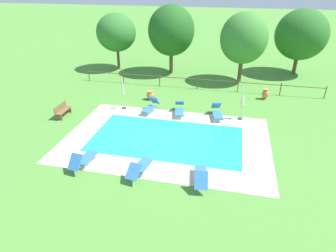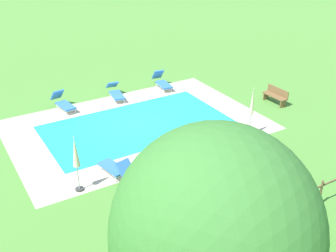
{
  "view_description": "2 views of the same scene",
  "coord_description": "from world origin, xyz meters",
  "px_view_note": "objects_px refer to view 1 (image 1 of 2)",
  "views": [
    {
      "loc": [
        3.39,
        -14.59,
        8.72
      ],
      "look_at": [
        -0.02,
        0.5,
        0.6
      ],
      "focal_mm": 30.86,
      "sensor_mm": 36.0,
      "label": 1
    },
    {
      "loc": [
        8.06,
        16.5,
        9.31
      ],
      "look_at": [
        -0.5,
        2.13,
        0.76
      ],
      "focal_mm": 44.75,
      "sensor_mm": 36.0,
      "label": 2
    }
  ],
  "objects_px": {
    "terracotta_urn_by_tree": "(150,95)",
    "tree_centre": "(301,35)",
    "sun_lounger_south_near_corner": "(217,112)",
    "tree_west_mid": "(116,33)",
    "sun_lounger_north_near_steps": "(150,107)",
    "terracotta_urn_near_fence": "(265,94)",
    "tree_east_mid": "(171,31)",
    "sun_lounger_north_far": "(180,109)",
    "sun_lounger_north_mid": "(140,167)",
    "patio_umbrella_closed_row_west": "(123,90)",
    "wooden_bench_lawn_side": "(63,110)",
    "tree_far_west": "(244,38)",
    "sun_lounger_north_end": "(84,159)",
    "sun_lounger_south_mid": "(201,176)",
    "patio_umbrella_closed_row_centre": "(243,99)"
  },
  "relations": [
    {
      "from": "sun_lounger_south_mid",
      "to": "tree_west_mid",
      "type": "bearing_deg",
      "value": 122.39
    },
    {
      "from": "patio_umbrella_closed_row_west",
      "to": "tree_centre",
      "type": "height_order",
      "value": "tree_centre"
    },
    {
      "from": "sun_lounger_south_mid",
      "to": "tree_east_mid",
      "type": "relative_size",
      "value": 0.31
    },
    {
      "from": "sun_lounger_south_mid",
      "to": "tree_centre",
      "type": "relative_size",
      "value": 0.32
    },
    {
      "from": "tree_centre",
      "to": "tree_east_mid",
      "type": "bearing_deg",
      "value": -168.64
    },
    {
      "from": "sun_lounger_north_end",
      "to": "sun_lounger_south_near_corner",
      "type": "height_order",
      "value": "sun_lounger_north_end"
    },
    {
      "from": "tree_far_west",
      "to": "tree_west_mid",
      "type": "relative_size",
      "value": 1.1
    },
    {
      "from": "tree_west_mid",
      "to": "tree_centre",
      "type": "height_order",
      "value": "tree_centre"
    },
    {
      "from": "sun_lounger_north_end",
      "to": "tree_east_mid",
      "type": "height_order",
      "value": "tree_east_mid"
    },
    {
      "from": "patio_umbrella_closed_row_centre",
      "to": "tree_east_mid",
      "type": "distance_m",
      "value": 11.7
    },
    {
      "from": "sun_lounger_north_near_steps",
      "to": "sun_lounger_south_near_corner",
      "type": "relative_size",
      "value": 0.98
    },
    {
      "from": "sun_lounger_north_end",
      "to": "wooden_bench_lawn_side",
      "type": "relative_size",
      "value": 1.28
    },
    {
      "from": "sun_lounger_north_far",
      "to": "wooden_bench_lawn_side",
      "type": "distance_m",
      "value": 8.1
    },
    {
      "from": "patio_umbrella_closed_row_west",
      "to": "wooden_bench_lawn_side",
      "type": "relative_size",
      "value": 1.58
    },
    {
      "from": "sun_lounger_south_near_corner",
      "to": "tree_east_mid",
      "type": "height_order",
      "value": "tree_east_mid"
    },
    {
      "from": "patio_umbrella_closed_row_centre",
      "to": "terracotta_urn_by_tree",
      "type": "bearing_deg",
      "value": 163.87
    },
    {
      "from": "sun_lounger_north_far",
      "to": "patio_umbrella_closed_row_centre",
      "type": "xyz_separation_m",
      "value": [
        4.19,
        0.16,
        1.11
      ]
    },
    {
      "from": "terracotta_urn_near_fence",
      "to": "tree_centre",
      "type": "relative_size",
      "value": 0.14
    },
    {
      "from": "sun_lounger_south_near_corner",
      "to": "terracotta_urn_near_fence",
      "type": "height_order",
      "value": "sun_lounger_south_near_corner"
    },
    {
      "from": "sun_lounger_north_near_steps",
      "to": "terracotta_urn_near_fence",
      "type": "distance_m",
      "value": 9.22
    },
    {
      "from": "terracotta_urn_by_tree",
      "to": "sun_lounger_north_far",
      "type": "bearing_deg",
      "value": -38.33
    },
    {
      "from": "terracotta_urn_by_tree",
      "to": "tree_centre",
      "type": "bearing_deg",
      "value": 38.44
    },
    {
      "from": "sun_lounger_north_end",
      "to": "tree_east_mid",
      "type": "distance_m",
      "value": 16.9
    },
    {
      "from": "sun_lounger_north_mid",
      "to": "wooden_bench_lawn_side",
      "type": "xyz_separation_m",
      "value": [
        -7.21,
        5.05,
        0.09
      ]
    },
    {
      "from": "sun_lounger_north_near_steps",
      "to": "patio_umbrella_closed_row_centre",
      "type": "bearing_deg",
      "value": 1.8
    },
    {
      "from": "sun_lounger_south_mid",
      "to": "wooden_bench_lawn_side",
      "type": "height_order",
      "value": "sun_lounger_south_mid"
    },
    {
      "from": "terracotta_urn_by_tree",
      "to": "tree_centre",
      "type": "relative_size",
      "value": 0.11
    },
    {
      "from": "sun_lounger_north_far",
      "to": "tree_east_mid",
      "type": "relative_size",
      "value": 0.32
    },
    {
      "from": "sun_lounger_south_near_corner",
      "to": "tree_centre",
      "type": "xyz_separation_m",
      "value": [
        6.68,
        11.64,
        3.38
      ]
    },
    {
      "from": "sun_lounger_north_end",
      "to": "terracotta_urn_near_fence",
      "type": "relative_size",
      "value": 2.34
    },
    {
      "from": "terracotta_urn_by_tree",
      "to": "tree_far_west",
      "type": "height_order",
      "value": "tree_far_west"
    },
    {
      "from": "sun_lounger_south_mid",
      "to": "tree_centre",
      "type": "xyz_separation_m",
      "value": [
        6.92,
        18.89,
        3.38
      ]
    },
    {
      "from": "sun_lounger_north_end",
      "to": "sun_lounger_south_mid",
      "type": "bearing_deg",
      "value": -0.36
    },
    {
      "from": "sun_lounger_north_end",
      "to": "tree_west_mid",
      "type": "xyz_separation_m",
      "value": [
        -4.59,
        16.66,
        3.28
      ]
    },
    {
      "from": "sun_lounger_north_near_steps",
      "to": "wooden_bench_lawn_side",
      "type": "bearing_deg",
      "value": -160.48
    },
    {
      "from": "patio_umbrella_closed_row_west",
      "to": "tree_far_west",
      "type": "relative_size",
      "value": 0.39
    },
    {
      "from": "sun_lounger_north_mid",
      "to": "tree_centre",
      "type": "xyz_separation_m",
      "value": [
        9.91,
        18.82,
        3.39
      ]
    },
    {
      "from": "wooden_bench_lawn_side",
      "to": "sun_lounger_north_end",
      "type": "bearing_deg",
      "value": -50.48
    },
    {
      "from": "patio_umbrella_closed_row_west",
      "to": "patio_umbrella_closed_row_centre",
      "type": "distance_m",
      "value": 8.34
    },
    {
      "from": "terracotta_urn_by_tree",
      "to": "wooden_bench_lawn_side",
      "type": "bearing_deg",
      "value": -140.34
    },
    {
      "from": "sun_lounger_north_mid",
      "to": "sun_lounger_north_near_steps",
      "type": "bearing_deg",
      "value": 101.91
    },
    {
      "from": "tree_west_mid",
      "to": "tree_centre",
      "type": "xyz_separation_m",
      "value": [
        17.52,
        2.2,
        0.09
      ]
    },
    {
      "from": "sun_lounger_north_near_steps",
      "to": "terracotta_urn_near_fence",
      "type": "bearing_deg",
      "value": 27.73
    },
    {
      "from": "terracotta_urn_by_tree",
      "to": "tree_east_mid",
      "type": "bearing_deg",
      "value": 89.13
    },
    {
      "from": "sun_lounger_north_end",
      "to": "wooden_bench_lawn_side",
      "type": "bearing_deg",
      "value": 129.52
    },
    {
      "from": "sun_lounger_north_near_steps",
      "to": "sun_lounger_north_end",
      "type": "bearing_deg",
      "value": -102.11
    },
    {
      "from": "patio_umbrella_closed_row_centre",
      "to": "terracotta_urn_near_fence",
      "type": "height_order",
      "value": "patio_umbrella_closed_row_centre"
    },
    {
      "from": "sun_lounger_north_mid",
      "to": "tree_west_mid",
      "type": "relative_size",
      "value": 0.37
    },
    {
      "from": "terracotta_urn_near_fence",
      "to": "sun_lounger_north_end",
      "type": "bearing_deg",
      "value": -130.35
    },
    {
      "from": "sun_lounger_north_near_steps",
      "to": "terracotta_urn_by_tree",
      "type": "relative_size",
      "value": 2.83
    }
  ]
}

